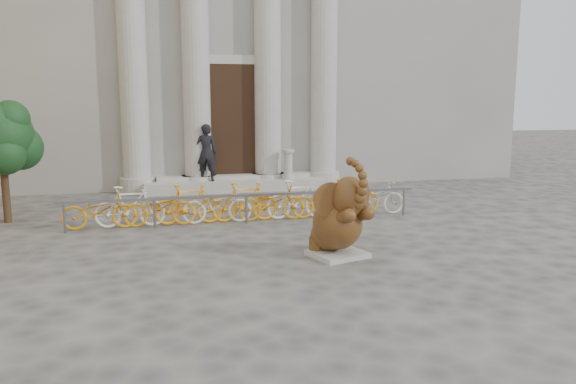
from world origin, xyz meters
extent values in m
plane|color=#474442|center=(0.00, 0.00, 0.00)|extent=(80.00, 80.00, 0.00)
cube|color=gray|center=(0.00, 15.00, 6.00)|extent=(22.00, 10.00, 12.00)
cube|color=black|center=(0.00, 9.92, 2.30)|extent=(2.40, 0.16, 4.00)
cylinder|color=#A8A59E|center=(-3.20, 9.80, 4.00)|extent=(0.90, 0.90, 8.00)
cylinder|color=#A8A59E|center=(-1.20, 9.80, 4.00)|extent=(0.90, 0.90, 8.00)
cylinder|color=#A8A59E|center=(1.20, 9.80, 4.00)|extent=(0.90, 0.90, 8.00)
cylinder|color=#A8A59E|center=(3.20, 9.80, 4.00)|extent=(0.90, 0.90, 8.00)
cube|color=#A8A59E|center=(0.00, 9.40, 0.18)|extent=(6.00, 1.20, 0.36)
cube|color=#A8A59E|center=(0.68, 0.87, 0.05)|extent=(1.21, 1.14, 0.10)
ellipsoid|color=black|center=(0.62, 1.07, 0.39)|extent=(1.03, 1.00, 0.63)
ellipsoid|color=black|center=(0.68, 0.89, 0.67)|extent=(1.26, 1.41, 1.02)
cylinder|color=black|center=(0.33, 1.12, 0.23)|extent=(0.37, 0.37, 0.26)
cylinder|color=black|center=(0.83, 1.28, 0.23)|extent=(0.37, 0.37, 0.26)
cylinder|color=black|center=(0.59, 0.45, 0.87)|extent=(0.40, 0.63, 0.39)
cylinder|color=black|center=(1.00, 0.58, 0.87)|extent=(0.40, 0.63, 0.39)
ellipsoid|color=black|center=(0.79, 0.55, 1.22)|extent=(0.83, 0.80, 0.79)
cylinder|color=black|center=(0.43, 0.56, 1.18)|extent=(0.67, 0.05, 0.67)
cylinder|color=black|center=(1.07, 0.76, 1.18)|extent=(0.57, 0.43, 0.67)
cone|color=beige|center=(0.73, 0.33, 1.06)|extent=(0.18, 0.23, 0.11)
cone|color=beige|center=(0.96, 0.40, 1.06)|extent=(0.08, 0.23, 0.11)
cube|color=slate|center=(-0.53, 4.23, 0.70)|extent=(8.82, 0.06, 0.06)
cylinder|color=slate|center=(-4.74, 4.23, 0.35)|extent=(0.06, 0.06, 0.70)
cylinder|color=slate|center=(-2.73, 4.23, 0.35)|extent=(0.06, 0.06, 0.70)
cylinder|color=slate|center=(-0.53, 4.23, 0.35)|extent=(0.06, 0.06, 0.70)
cylinder|color=slate|center=(1.67, 4.23, 0.35)|extent=(0.06, 0.06, 0.70)
cylinder|color=slate|center=(3.68, 4.23, 0.35)|extent=(0.06, 0.06, 0.70)
imported|color=orange|center=(-3.99, 4.48, 0.50)|extent=(1.70, 0.50, 1.00)
imported|color=white|center=(-3.30, 4.48, 0.50)|extent=(1.66, 0.47, 1.00)
imported|color=orange|center=(-2.61, 4.48, 0.50)|extent=(1.70, 0.50, 1.00)
imported|color=orange|center=(-1.91, 4.48, 0.50)|extent=(1.66, 0.47, 1.00)
imported|color=white|center=(-1.22, 4.48, 0.50)|extent=(1.70, 0.50, 1.00)
imported|color=orange|center=(-0.53, 4.48, 0.50)|extent=(1.66, 0.47, 1.00)
imported|color=orange|center=(0.16, 4.48, 0.50)|extent=(1.70, 0.50, 1.00)
imported|color=white|center=(0.85, 4.48, 0.50)|extent=(1.66, 0.47, 1.00)
imported|color=orange|center=(1.55, 4.48, 0.50)|extent=(1.70, 0.50, 1.00)
imported|color=orange|center=(2.24, 4.48, 0.50)|extent=(1.66, 0.47, 1.00)
imported|color=white|center=(2.93, 4.48, 0.50)|extent=(1.70, 0.50, 1.00)
cylinder|color=#332114|center=(-6.28, 5.79, 0.92)|extent=(0.18, 0.18, 1.84)
sphere|color=black|center=(-6.28, 5.79, 2.15)|extent=(1.53, 1.53, 1.53)
sphere|color=black|center=(-5.93, 5.99, 1.84)|extent=(1.12, 1.12, 1.12)
sphere|color=black|center=(-6.18, 5.48, 1.74)|extent=(1.02, 1.02, 1.02)
sphere|color=black|center=(-6.03, 5.69, 2.55)|extent=(0.92, 0.92, 0.92)
imported|color=black|center=(-0.97, 9.32, 1.30)|extent=(0.77, 0.59, 1.89)
cylinder|color=#A8A59E|center=(1.74, 9.10, 0.42)|extent=(0.41, 0.41, 0.12)
cylinder|color=#A8A59E|center=(1.74, 9.10, 0.82)|extent=(0.29, 0.29, 0.93)
cylinder|color=#A8A59E|center=(1.74, 9.10, 1.32)|extent=(0.41, 0.41, 0.10)
camera|label=1|loc=(-2.81, -9.17, 3.01)|focal=35.00mm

